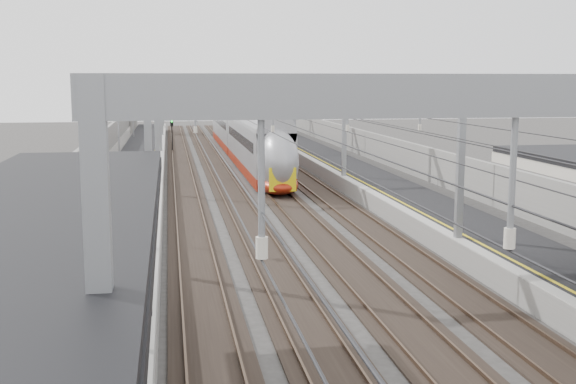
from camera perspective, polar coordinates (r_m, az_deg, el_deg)
name	(u,v)px	position (r m, az deg, el deg)	size (l,w,h in m)	color
platform_left	(134,182)	(51.46, -12.06, 0.78)	(4.00, 120.00, 1.00)	black
platform_right	(356,177)	(53.14, 5.43, 1.19)	(4.00, 120.00, 1.00)	black
tracks	(248,186)	(51.76, -3.17, 0.51)	(11.40, 140.00, 0.20)	black
overhead_line	(238,98)	(57.81, -3.94, 7.44)	(13.00, 140.00, 6.60)	gray
overbridge	(207,96)	(106.08, -6.45, 7.58)	(22.00, 2.20, 6.90)	gray
wall_left	(86,167)	(51.58, -15.66, 1.90)	(0.30, 120.00, 3.20)	gray
wall_right	(399,161)	(53.91, 8.74, 2.42)	(0.30, 120.00, 3.20)	gray
train	(244,138)	(68.32, -3.47, 4.28)	(2.74, 49.90, 4.33)	#9E220E
signal_green	(172,129)	(77.35, -9.16, 4.93)	(0.32, 0.32, 3.48)	black
signal_red_near	(256,131)	(73.34, -2.54, 4.82)	(0.32, 0.32, 3.48)	black
signal_red_far	(265,125)	(83.31, -1.84, 5.31)	(0.32, 0.32, 3.48)	black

